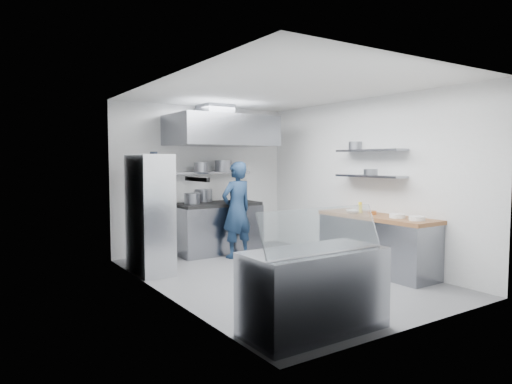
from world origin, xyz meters
TOP-DOWN VIEW (x-y plane):
  - floor at (0.00, 0.00)m, footprint 5.00×5.00m
  - ceiling at (0.00, 0.00)m, footprint 5.00×5.00m
  - wall_back at (0.00, 2.50)m, footprint 3.60×2.80m
  - wall_front at (0.00, -2.50)m, footprint 3.60×2.80m
  - wall_left at (-1.80, 0.00)m, footprint 2.80×5.00m
  - wall_right at (1.80, 0.00)m, footprint 2.80×5.00m
  - gas_range at (0.10, 2.10)m, footprint 1.60×0.80m
  - cooktop at (0.10, 2.10)m, footprint 1.57×0.78m
  - stock_pot_left at (-0.43, 2.06)m, footprint 0.29×0.29m
  - stock_pot_mid at (-0.01, 2.43)m, footprint 0.34×0.34m
  - over_range_shelf at (0.10, 2.34)m, footprint 1.60×0.30m
  - shelf_pot_a at (-0.22, 2.13)m, footprint 0.25×0.25m
  - shelf_pot_b at (0.30, 2.20)m, footprint 0.32×0.32m
  - extractor_hood at (0.10, 1.93)m, footprint 1.90×1.15m
  - hood_duct at (0.10, 2.15)m, footprint 0.55×0.55m
  - red_firebox at (-1.25, 2.44)m, footprint 0.22×0.10m
  - chef at (0.19, 1.52)m, footprint 0.69×0.50m
  - wire_rack at (-1.53, 1.27)m, footprint 0.50×0.90m
  - rack_bin_a at (-1.53, 1.09)m, footprint 0.16×0.20m
  - rack_bin_b at (-1.53, 1.27)m, footprint 0.14×0.18m
  - rack_jar at (-1.48, 1.20)m, footprint 0.12×0.12m
  - knife_strip at (-1.78, -0.90)m, footprint 0.04×0.55m
  - prep_counter_base at (1.48, -0.60)m, footprint 0.62×2.00m
  - prep_counter_top at (1.48, -0.60)m, footprint 0.65×2.04m
  - plate_stack_a at (1.47, -1.36)m, footprint 0.23×0.23m
  - plate_stack_b at (1.47, -1.01)m, footprint 0.23×0.23m
  - copper_pan at (1.48, -0.50)m, footprint 0.15×0.15m
  - squeeze_bottle at (1.47, -0.26)m, footprint 0.06×0.06m
  - mixing_bowl at (1.31, -0.23)m, footprint 0.27×0.27m
  - wall_shelf_lower at (1.64, -0.30)m, footprint 0.30×1.30m
  - wall_shelf_upper at (1.64, -0.30)m, footprint 0.30×1.30m
  - shelf_pot_c at (1.51, -0.43)m, footprint 0.22×0.22m
  - shelf_pot_d at (1.77, 0.15)m, footprint 0.24×0.24m
  - display_case at (-1.00, -2.00)m, footprint 1.50×0.70m
  - display_glass at (-1.00, -2.12)m, footprint 1.47×0.19m

SIDE VIEW (x-z plane):
  - floor at x=0.00m, z-range 0.00..0.00m
  - prep_counter_base at x=1.48m, z-range 0.00..0.84m
  - display_case at x=-1.00m, z-range 0.00..0.85m
  - gas_range at x=0.10m, z-range 0.00..0.90m
  - rack_bin_a at x=-1.53m, z-range 0.71..0.89m
  - chef at x=0.19m, z-range 0.00..1.74m
  - prep_counter_top at x=1.48m, z-range 0.84..0.90m
  - wire_rack at x=-1.53m, z-range 0.00..1.85m
  - mixing_bowl at x=1.31m, z-range 0.90..0.95m
  - cooktop at x=0.10m, z-range 0.90..0.96m
  - plate_stack_a at x=1.47m, z-range 0.90..0.96m
  - plate_stack_b at x=1.47m, z-range 0.90..0.96m
  - copper_pan at x=1.48m, z-range 0.90..0.96m
  - squeeze_bottle at x=1.47m, z-range 0.90..1.08m
  - stock_pot_left at x=-0.43m, z-range 0.96..1.16m
  - display_glass at x=-1.00m, z-range 0.86..1.28m
  - stock_pot_mid at x=-0.01m, z-range 0.96..1.20m
  - rack_bin_b at x=-1.53m, z-range 1.22..1.38m
  - wall_back at x=0.00m, z-range 1.39..1.41m
  - wall_front at x=0.00m, z-range 1.39..1.41m
  - wall_left at x=-1.80m, z-range 1.39..1.41m
  - wall_right at x=1.80m, z-range 1.39..1.41m
  - red_firebox at x=-1.25m, z-range 1.29..1.55m
  - wall_shelf_lower at x=1.64m, z-range 1.48..1.52m
  - over_range_shelf at x=0.10m, z-range 1.50..1.54m
  - knife_strip at x=-1.78m, z-range 1.53..1.57m
  - shelf_pot_c at x=1.51m, z-range 1.52..1.62m
  - shelf_pot_a at x=-0.22m, z-range 1.54..1.72m
  - shelf_pot_b at x=0.30m, z-range 1.54..1.76m
  - rack_jar at x=-1.48m, z-range 1.71..1.89m
  - wall_shelf_upper at x=1.64m, z-range 1.90..1.94m
  - shelf_pot_d at x=1.77m, z-range 1.94..2.08m
  - extractor_hood at x=0.10m, z-range 2.02..2.57m
  - hood_duct at x=0.10m, z-range 2.56..2.80m
  - ceiling at x=0.00m, z-range 2.80..2.80m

